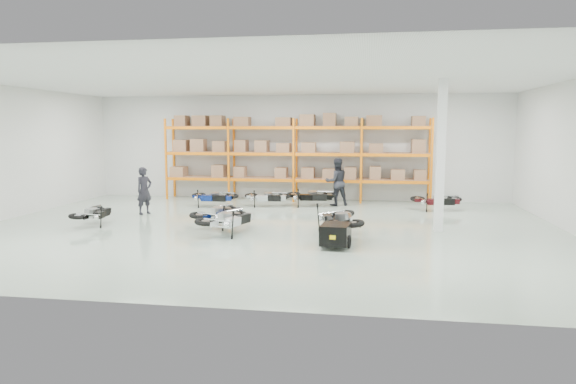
% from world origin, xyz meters
% --- Properties ---
extents(room, '(18.00, 18.00, 18.00)m').
position_xyz_m(room, '(0.00, 0.00, 2.25)').
color(room, '#A4B7A5').
rests_on(room, ground).
extents(pallet_rack, '(11.28, 0.98, 3.62)m').
position_xyz_m(pallet_rack, '(-0.00, 6.45, 2.26)').
color(pallet_rack, orange).
rests_on(pallet_rack, ground).
extents(structural_column, '(0.25, 0.25, 4.50)m').
position_xyz_m(structural_column, '(5.20, 0.50, 2.25)').
color(structural_column, white).
rests_on(structural_column, ground).
extents(moto_blue_centre, '(1.44, 1.98, 1.16)m').
position_xyz_m(moto_blue_centre, '(-1.47, 0.14, 0.55)').
color(moto_blue_centre, '#071546').
rests_on(moto_blue_centre, ground).
extents(moto_silver_left, '(1.50, 2.05, 1.20)m').
position_xyz_m(moto_silver_left, '(-0.89, -0.94, 0.56)').
color(moto_silver_left, silver).
rests_on(moto_silver_left, ground).
extents(moto_black_far_left, '(0.92, 1.66, 1.03)m').
position_xyz_m(moto_black_far_left, '(-5.49, -0.26, 0.49)').
color(moto_black_far_left, black).
rests_on(moto_black_far_left, ground).
extents(moto_touring_right, '(1.35, 2.13, 1.28)m').
position_xyz_m(moto_touring_right, '(2.30, -0.62, 0.60)').
color(moto_touring_right, black).
rests_on(moto_touring_right, ground).
extents(trailer, '(0.79, 1.50, 0.62)m').
position_xyz_m(trailer, '(2.30, -2.21, 0.36)').
color(trailer, black).
rests_on(trailer, ground).
extents(moto_back_a, '(1.69, 0.90, 1.07)m').
position_xyz_m(moto_back_a, '(-2.92, 4.15, 0.50)').
color(moto_back_a, navy).
rests_on(moto_back_a, ground).
extents(moto_back_b, '(1.64, 0.89, 1.03)m').
position_xyz_m(moto_back_b, '(-0.84, 4.56, 0.49)').
color(moto_back_b, '#A9AFB3').
rests_on(moto_back_b, ground).
extents(moto_back_c, '(1.78, 0.96, 1.12)m').
position_xyz_m(moto_back_c, '(0.88, 4.88, 0.53)').
color(moto_back_c, black).
rests_on(moto_back_c, ground).
extents(moto_back_d, '(1.70, 0.95, 1.06)m').
position_xyz_m(moto_back_d, '(5.66, 4.53, 0.50)').
color(moto_back_d, '#420D12').
rests_on(moto_back_d, ground).
extents(person_left, '(0.67, 0.74, 1.69)m').
position_xyz_m(person_left, '(-4.85, 2.09, 0.85)').
color(person_left, black).
rests_on(person_left, ground).
extents(person_back, '(1.13, 1.02, 1.90)m').
position_xyz_m(person_back, '(1.85, 5.25, 0.95)').
color(person_back, '#21232A').
rests_on(person_back, ground).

